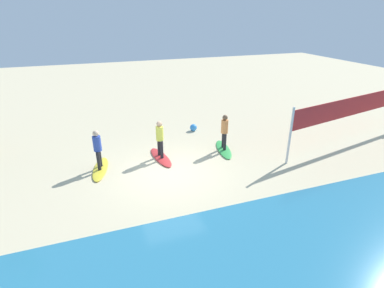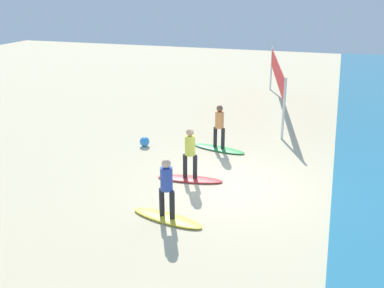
{
  "view_description": "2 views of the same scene",
  "coord_description": "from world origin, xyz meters",
  "px_view_note": "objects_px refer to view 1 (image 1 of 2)",
  "views": [
    {
      "loc": [
        2.7,
        10.43,
        5.99
      ],
      "look_at": [
        -1.2,
        -0.53,
        0.84
      ],
      "focal_mm": 28.21,
      "sensor_mm": 36.0,
      "label": 1
    },
    {
      "loc": [
        12.5,
        2.76,
        5.93
      ],
      "look_at": [
        -0.62,
        -1.46,
        1.01
      ],
      "focal_mm": 42.3,
      "sensor_mm": 36.0,
      "label": 2
    }
  ],
  "objects_px": {
    "surfboard_red": "(161,157)",
    "surfer_red": "(160,137)",
    "beach_ball": "(193,128)",
    "volleyball_net": "(358,107)",
    "surfer_yellow": "(97,147)",
    "surfboard_yellow": "(101,169)",
    "surfboard_green": "(224,149)",
    "surfer_green": "(225,129)"
  },
  "relations": [
    {
      "from": "surfboard_red",
      "to": "surfer_red",
      "type": "relative_size",
      "value": 1.28
    },
    {
      "from": "surfer_red",
      "to": "beach_ball",
      "type": "height_order",
      "value": "surfer_red"
    },
    {
      "from": "surfboard_red",
      "to": "volleyball_net",
      "type": "height_order",
      "value": "volleyball_net"
    },
    {
      "from": "surfer_red",
      "to": "surfer_yellow",
      "type": "relative_size",
      "value": 1.0
    },
    {
      "from": "surfboard_yellow",
      "to": "beach_ball",
      "type": "distance_m",
      "value": 5.84
    },
    {
      "from": "beach_ball",
      "to": "surfboard_green",
      "type": "bearing_deg",
      "value": 99.96
    },
    {
      "from": "surfboard_red",
      "to": "surfer_red",
      "type": "distance_m",
      "value": 0.99
    },
    {
      "from": "beach_ball",
      "to": "surfboard_red",
      "type": "bearing_deg",
      "value": 46.75
    },
    {
      "from": "volleyball_net",
      "to": "beach_ball",
      "type": "bearing_deg",
      "value": -30.25
    },
    {
      "from": "surfer_yellow",
      "to": "volleyball_net",
      "type": "xyz_separation_m",
      "value": [
        -11.98,
        1.16,
        0.75
      ]
    },
    {
      "from": "surfer_green",
      "to": "surfboard_red",
      "type": "bearing_deg",
      "value": -3.16
    },
    {
      "from": "surfboard_green",
      "to": "surfer_yellow",
      "type": "distance_m",
      "value": 5.67
    },
    {
      "from": "surfboard_yellow",
      "to": "surfer_yellow",
      "type": "relative_size",
      "value": 1.28
    },
    {
      "from": "surfer_red",
      "to": "volleyball_net",
      "type": "distance_m",
      "value": 9.51
    },
    {
      "from": "surfer_green",
      "to": "beach_ball",
      "type": "bearing_deg",
      "value": -80.04
    },
    {
      "from": "surfer_green",
      "to": "surfer_red",
      "type": "xyz_separation_m",
      "value": [
        2.99,
        -0.16,
        0.0
      ]
    },
    {
      "from": "surfer_green",
      "to": "surfer_red",
      "type": "bearing_deg",
      "value": -3.16
    },
    {
      "from": "surfboard_green",
      "to": "surfboard_yellow",
      "type": "distance_m",
      "value": 5.59
    },
    {
      "from": "surfer_red",
      "to": "volleyball_net",
      "type": "height_order",
      "value": "volleyball_net"
    },
    {
      "from": "surfboard_red",
      "to": "surfer_green",
      "type": "bearing_deg",
      "value": 80.12
    },
    {
      "from": "surfboard_red",
      "to": "surfboard_yellow",
      "type": "bearing_deg",
      "value": -92.12
    },
    {
      "from": "surfboard_green",
      "to": "surfer_yellow",
      "type": "relative_size",
      "value": 1.28
    },
    {
      "from": "surfer_green",
      "to": "volleyball_net",
      "type": "bearing_deg",
      "value": 169.36
    },
    {
      "from": "surfboard_red",
      "to": "surfer_red",
      "type": "xyz_separation_m",
      "value": [
        0.0,
        0.0,
        0.99
      ]
    },
    {
      "from": "surfer_green",
      "to": "volleyball_net",
      "type": "relative_size",
      "value": 0.18
    },
    {
      "from": "surfer_yellow",
      "to": "beach_ball",
      "type": "xyz_separation_m",
      "value": [
        -5.09,
        -2.86,
        -0.85
      ]
    },
    {
      "from": "surfer_green",
      "to": "surfboard_green",
      "type": "bearing_deg",
      "value": 180.0
    },
    {
      "from": "surfer_green",
      "to": "volleyball_net",
      "type": "distance_m",
      "value": 6.55
    },
    {
      "from": "surfboard_green",
      "to": "surfer_yellow",
      "type": "xyz_separation_m",
      "value": [
        5.59,
        0.04,
        0.99
      ]
    },
    {
      "from": "surfboard_red",
      "to": "volleyball_net",
      "type": "distance_m",
      "value": 9.64
    },
    {
      "from": "surfer_green",
      "to": "surfboard_red",
      "type": "height_order",
      "value": "surfer_green"
    },
    {
      "from": "surfboard_yellow",
      "to": "surfer_yellow",
      "type": "height_order",
      "value": "surfer_yellow"
    },
    {
      "from": "surfboard_green",
      "to": "beach_ball",
      "type": "relative_size",
      "value": 5.55
    },
    {
      "from": "surfer_green",
      "to": "surfboard_yellow",
      "type": "xyz_separation_m",
      "value": [
        5.59,
        0.04,
        -0.99
      ]
    },
    {
      "from": "surfer_yellow",
      "to": "surfboard_red",
      "type": "bearing_deg",
      "value": -175.39
    },
    {
      "from": "surfboard_green",
      "to": "surfboard_yellow",
      "type": "xyz_separation_m",
      "value": [
        5.59,
        0.04,
        0.0
      ]
    },
    {
      "from": "surfboard_yellow",
      "to": "volleyball_net",
      "type": "xyz_separation_m",
      "value": [
        -11.98,
        1.16,
        1.74
      ]
    },
    {
      "from": "surfer_green",
      "to": "surfboard_yellow",
      "type": "bearing_deg",
      "value": 0.46
    },
    {
      "from": "surfboard_red",
      "to": "surfer_red",
      "type": "height_order",
      "value": "surfer_red"
    },
    {
      "from": "surfer_red",
      "to": "surfboard_yellow",
      "type": "bearing_deg",
      "value": 4.61
    },
    {
      "from": "surfboard_yellow",
      "to": "volleyball_net",
      "type": "bearing_deg",
      "value": 96.39
    },
    {
      "from": "volleyball_net",
      "to": "surfer_yellow",
      "type": "bearing_deg",
      "value": -5.52
    }
  ]
}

